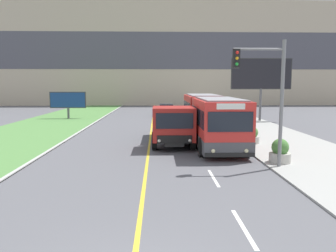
# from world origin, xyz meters

# --- Properties ---
(lane_marking_centre) EXTENTS (2.88, 140.00, 0.01)m
(lane_marking_centre) POSITION_xyz_m (0.41, 2.89, 0.00)
(lane_marking_centre) COLOR gold
(lane_marking_centre) RESTS_ON ground_plane
(apartment_block_background) EXTENTS (80.00, 8.04, 18.08)m
(apartment_block_background) POSITION_xyz_m (0.00, 56.74, 9.04)
(apartment_block_background) COLOR #BCAD93
(apartment_block_background) RESTS_ON ground_plane
(city_bus) EXTENTS (2.61, 12.39, 2.96)m
(city_bus) POSITION_xyz_m (3.96, 16.48, 1.51)
(city_bus) COLOR red
(city_bus) RESTS_ON ground_plane
(dump_truck) EXTENTS (2.49, 6.98, 2.44)m
(dump_truck) POSITION_xyz_m (1.43, 14.80, 1.23)
(dump_truck) COLOR black
(dump_truck) RESTS_ON ground_plane
(car_distant) EXTENTS (1.80, 4.30, 1.45)m
(car_distant) POSITION_xyz_m (1.55, 33.36, 0.69)
(car_distant) COLOR black
(car_distant) RESTS_ON ground_plane
(traffic_light_mast) EXTENTS (2.28, 0.32, 5.64)m
(traffic_light_mast) POSITION_xyz_m (5.30, 9.29, 3.60)
(traffic_light_mast) COLOR slate
(traffic_light_mast) RESTS_ON ground_plane
(billboard_large) EXTENTS (6.04, 0.24, 6.29)m
(billboard_large) POSITION_xyz_m (10.85, 27.63, 4.62)
(billboard_large) COLOR #59595B
(billboard_large) RESTS_ON ground_plane
(billboard_small) EXTENTS (3.88, 0.24, 2.92)m
(billboard_small) POSITION_xyz_m (-9.21, 31.01, 1.98)
(billboard_small) COLOR #59595B
(billboard_small) RESTS_ON ground_plane
(planter_round_near) EXTENTS (0.99, 0.99, 1.13)m
(planter_round_near) POSITION_xyz_m (6.26, 10.01, 0.57)
(planter_round_near) COLOR #B7B2A8
(planter_round_near) RESTS_ON sidewalk_right
(planter_round_second) EXTENTS (0.89, 0.89, 1.03)m
(planter_round_second) POSITION_xyz_m (6.41, 15.05, 0.53)
(planter_round_second) COLOR #B7B2A8
(planter_round_second) RESTS_ON sidewalk_right
(planter_round_third) EXTENTS (1.03, 1.03, 1.14)m
(planter_round_third) POSITION_xyz_m (6.36, 20.09, 0.58)
(planter_round_third) COLOR #B7B2A8
(planter_round_third) RESTS_ON sidewalk_right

